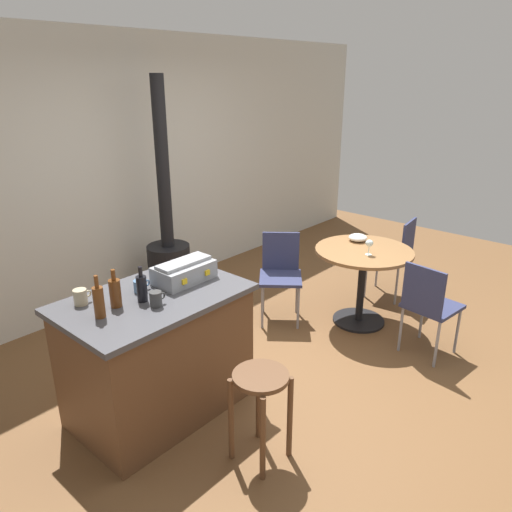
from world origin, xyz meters
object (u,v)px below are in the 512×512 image
(wooden_stool, at_px, (261,396))
(wine_glass, at_px, (369,244))
(kitchen_island, at_px, (158,354))
(toolbox, at_px, (184,271))
(cup_0, at_px, (141,286))
(bottle_2, at_px, (142,288))
(folding_chair_near, at_px, (396,251))
(folding_chair_far, at_px, (281,270))
(wood_stove, at_px, (169,254))
(cup_1, at_px, (156,299))
(cup_2, at_px, (81,297))
(folding_chair_left, at_px, (429,303))
(bottle_1, at_px, (99,301))
(serving_bowl, at_px, (358,238))
(dining_table, at_px, (363,267))
(bottle_0, at_px, (115,292))

(wooden_stool, relative_size, wine_glass, 4.27)
(kitchen_island, relative_size, toolbox, 2.92)
(kitchen_island, bearing_deg, cup_0, 96.13)
(wooden_stool, xyz_separation_m, bottle_2, (-0.21, 0.83, 0.54))
(wooden_stool, height_order, folding_chair_near, folding_chair_near)
(folding_chair_near, distance_m, cup_0, 2.94)
(folding_chair_near, height_order, folding_chair_far, folding_chair_near)
(toolbox, relative_size, cup_0, 3.40)
(folding_chair_near, xyz_separation_m, wood_stove, (-1.67, 1.70, 0.02))
(cup_1, bearing_deg, cup_0, 75.41)
(cup_2, bearing_deg, folding_chair_far, 0.35)
(wood_stove, bearing_deg, wine_glass, -65.47)
(folding_chair_near, distance_m, folding_chair_left, 1.17)
(cup_1, xyz_separation_m, cup_2, (-0.30, 0.38, 0.00))
(folding_chair_far, relative_size, wood_stove, 0.37)
(toolbox, bearing_deg, wood_stove, 55.95)
(kitchen_island, bearing_deg, toolbox, 6.14)
(wooden_stool, relative_size, bottle_2, 2.56)
(wood_stove, bearing_deg, toolbox, -124.05)
(folding_chair_near, xyz_separation_m, bottle_1, (-3.26, 0.36, 0.49))
(bottle_2, height_order, serving_bowl, bottle_2)
(cup_0, xyz_separation_m, wine_glass, (2.03, -0.61, -0.09))
(folding_chair_near, distance_m, cup_1, 2.98)
(cup_2, bearing_deg, bottle_1, -93.72)
(kitchen_island, height_order, wooden_stool, kitchen_island)
(dining_table, bearing_deg, folding_chair_far, 123.90)
(kitchen_island, distance_m, cup_2, 0.68)
(cup_0, bearing_deg, bottle_1, -162.18)
(folding_chair_far, height_order, bottle_2, bottle_2)
(wooden_stool, distance_m, wood_stove, 2.43)
(wine_glass, bearing_deg, folding_chair_left, -95.88)
(bottle_2, bearing_deg, toolbox, 6.84)
(folding_chair_near, xyz_separation_m, wine_glass, (-0.84, -0.13, 0.33))
(folding_chair_near, xyz_separation_m, bottle_0, (-3.11, 0.41, 0.48))
(folding_chair_near, xyz_separation_m, cup_0, (-2.87, 0.48, 0.42))
(kitchen_island, relative_size, cup_0, 9.92)
(bottle_2, height_order, cup_1, bottle_2)
(dining_table, distance_m, serving_bowl, 0.33)
(folding_chair_left, relative_size, cup_1, 7.45)
(cup_0, height_order, wine_glass, cup_0)
(wooden_stool, bearing_deg, serving_bowl, 16.14)
(dining_table, distance_m, cup_1, 2.24)
(bottle_2, bearing_deg, bottle_1, 178.55)
(bottle_0, relative_size, serving_bowl, 1.39)
(wood_stove, relative_size, bottle_0, 9.16)
(dining_table, height_order, folding_chair_near, folding_chair_near)
(kitchen_island, xyz_separation_m, folding_chair_far, (1.68, 0.25, 0.04))
(folding_chair_near, bearing_deg, bottle_2, 173.22)
(wood_stove, height_order, cup_1, wood_stove)
(wooden_stool, height_order, folding_chair_far, folding_chair_far)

